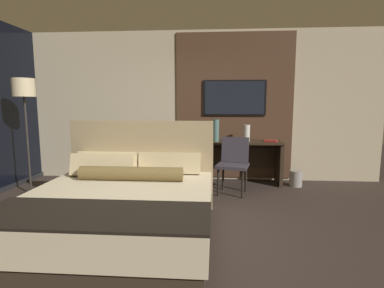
# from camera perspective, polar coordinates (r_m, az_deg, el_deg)

# --- Properties ---
(ground_plane) EXTENTS (16.00, 16.00, 0.00)m
(ground_plane) POSITION_cam_1_polar(r_m,az_deg,el_deg) (3.50, -4.63, -16.94)
(ground_plane) COLOR #332823
(wall_back_tv_panel) EXTENTS (7.20, 0.09, 2.80)m
(wall_back_tv_panel) POSITION_cam_1_polar(r_m,az_deg,el_deg) (5.75, 0.33, 7.17)
(wall_back_tv_panel) COLOR #BCAD8E
(wall_back_tv_panel) RESTS_ON ground_plane
(bed) EXTENTS (1.98, 2.10, 1.22)m
(bed) POSITION_cam_1_polar(r_m,az_deg,el_deg) (3.45, -13.23, -11.61)
(bed) COLOR #33281E
(bed) RESTS_ON ground_plane
(desk) EXTENTS (1.67, 0.53, 0.78)m
(desk) POSITION_cam_1_polar(r_m,az_deg,el_deg) (5.53, 8.03, -2.05)
(desk) COLOR #2D2319
(desk) RESTS_ON ground_plane
(tv) EXTENTS (1.16, 0.04, 0.65)m
(tv) POSITION_cam_1_polar(r_m,az_deg,el_deg) (5.67, 8.09, 8.71)
(tv) COLOR black
(desk_chair) EXTENTS (0.58, 0.58, 0.91)m
(desk_chair) POSITION_cam_1_polar(r_m,az_deg,el_deg) (4.94, 7.95, -2.97)
(desk_chair) COLOR #38333D
(desk_chair) RESTS_ON ground_plane
(floor_lamp) EXTENTS (0.34, 0.34, 1.84)m
(floor_lamp) POSITION_cam_1_polar(r_m,az_deg,el_deg) (5.37, -29.34, 7.75)
(floor_lamp) COLOR #282623
(floor_lamp) RESTS_ON ground_plane
(vase_tall) EXTENTS (0.11, 0.11, 0.39)m
(vase_tall) POSITION_cam_1_polar(r_m,az_deg,el_deg) (5.37, 4.57, 2.59)
(vase_tall) COLOR #4C706B
(vase_tall) RESTS_ON desk
(vase_short) EXTENTS (0.11, 0.11, 0.29)m
(vase_short) POSITION_cam_1_polar(r_m,az_deg,el_deg) (5.48, 10.37, 2.08)
(vase_short) COLOR silver
(vase_short) RESTS_ON desk
(book) EXTENTS (0.26, 0.22, 0.03)m
(book) POSITION_cam_1_polar(r_m,az_deg,el_deg) (5.50, 14.77, 0.59)
(book) COLOR maroon
(book) RESTS_ON desk
(waste_bin) EXTENTS (0.22, 0.22, 0.28)m
(waste_bin) POSITION_cam_1_polar(r_m,az_deg,el_deg) (5.64, 19.16, -6.22)
(waste_bin) COLOR gray
(waste_bin) RESTS_ON ground_plane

